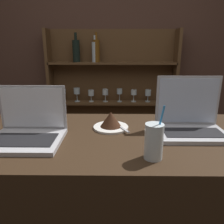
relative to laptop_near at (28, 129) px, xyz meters
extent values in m
cube|color=#4C3328|center=(0.34, 1.50, 0.22)|extent=(7.00, 0.06, 2.70)
cube|color=brown|center=(-0.29, 1.38, -0.31)|extent=(0.03, 0.18, 1.64)
cube|color=brown|center=(0.99, 1.38, -0.31)|extent=(0.03, 0.18, 1.64)
cube|color=brown|center=(0.35, 1.46, -0.31)|extent=(1.32, 0.02, 1.64)
cube|color=brown|center=(0.35, 1.38, -0.64)|extent=(1.28, 0.18, 0.02)
cube|color=brown|center=(0.35, 1.38, -0.23)|extent=(1.28, 0.18, 0.02)
cube|color=brown|center=(0.35, 1.38, 0.18)|extent=(1.28, 0.18, 0.02)
cylinder|color=silver|center=(-0.17, 1.38, -0.22)|extent=(0.06, 0.06, 0.01)
cylinder|color=silver|center=(-0.17, 1.38, -0.18)|extent=(0.01, 0.01, 0.07)
cylinder|color=silver|center=(-0.17, 1.38, -0.11)|extent=(0.06, 0.06, 0.05)
cylinder|color=silver|center=(-0.02, 1.38, -0.22)|extent=(0.06, 0.06, 0.01)
cylinder|color=silver|center=(-0.02, 1.38, -0.18)|extent=(0.01, 0.01, 0.08)
cylinder|color=silver|center=(-0.02, 1.38, -0.11)|extent=(0.06, 0.06, 0.06)
cylinder|color=silver|center=(0.13, 1.38, -0.22)|extent=(0.05, 0.05, 0.01)
cylinder|color=silver|center=(0.13, 1.38, -0.19)|extent=(0.01, 0.01, 0.06)
cylinder|color=silver|center=(0.13, 1.38, -0.13)|extent=(0.06, 0.06, 0.06)
cylinder|color=silver|center=(0.27, 1.38, -0.22)|extent=(0.05, 0.05, 0.01)
cylinder|color=silver|center=(0.27, 1.38, -0.18)|extent=(0.01, 0.01, 0.07)
cylinder|color=silver|center=(0.27, 1.38, -0.12)|extent=(0.06, 0.06, 0.06)
cylinder|color=silver|center=(0.42, 1.38, -0.22)|extent=(0.05, 0.05, 0.01)
cylinder|color=silver|center=(0.42, 1.38, -0.18)|extent=(0.01, 0.01, 0.08)
cylinder|color=silver|center=(0.42, 1.38, -0.11)|extent=(0.06, 0.06, 0.06)
cylinder|color=silver|center=(0.57, 1.38, -0.22)|extent=(0.06, 0.06, 0.01)
cylinder|color=silver|center=(0.57, 1.38, -0.18)|extent=(0.01, 0.01, 0.07)
cylinder|color=silver|center=(0.57, 1.38, -0.12)|extent=(0.06, 0.06, 0.05)
cylinder|color=silver|center=(0.72, 1.38, -0.22)|extent=(0.05, 0.05, 0.01)
cylinder|color=silver|center=(0.72, 1.38, -0.18)|extent=(0.01, 0.01, 0.06)
cylinder|color=silver|center=(0.72, 1.38, -0.12)|extent=(0.06, 0.06, 0.06)
cylinder|color=silver|center=(0.87, 1.38, -0.22)|extent=(0.06, 0.06, 0.01)
cylinder|color=silver|center=(0.87, 1.38, -0.18)|extent=(0.01, 0.01, 0.07)
cylinder|color=silver|center=(0.87, 1.38, -0.12)|extent=(0.07, 0.07, 0.05)
cylinder|color=black|center=(-0.01, 1.38, 0.30)|extent=(0.07, 0.07, 0.21)
cylinder|color=black|center=(-0.01, 1.38, 0.44)|extent=(0.03, 0.03, 0.07)
cylinder|color=#B2C1C6|center=(0.18, 1.38, 0.29)|extent=(0.06, 0.06, 0.19)
cylinder|color=#B2C1C6|center=(0.18, 1.38, 0.41)|extent=(0.02, 0.02, 0.06)
cylinder|color=brown|center=(0.19, 1.38, 0.30)|extent=(0.06, 0.06, 0.21)
cylinder|color=brown|center=(0.19, 1.38, 0.44)|extent=(0.02, 0.02, 0.07)
cube|color=#ADADB2|center=(0.00, -0.04, -0.04)|extent=(0.30, 0.25, 0.02)
cube|color=black|center=(0.00, -0.05, -0.03)|extent=(0.26, 0.14, 0.00)
cube|color=#ADADB2|center=(0.00, 0.08, 0.07)|extent=(0.30, 0.00, 0.20)
cube|color=white|center=(0.00, 0.08, 0.07)|extent=(0.28, 0.01, 0.18)
cube|color=#ADADB2|center=(0.72, 0.05, -0.04)|extent=(0.30, 0.21, 0.02)
cube|color=black|center=(0.72, 0.04, -0.03)|extent=(0.26, 0.11, 0.00)
cube|color=#ADADB2|center=(0.72, 0.15, 0.09)|extent=(0.30, 0.00, 0.24)
cube|color=silver|center=(0.72, 0.15, 0.09)|extent=(0.28, 0.01, 0.21)
cylinder|color=silver|center=(0.35, 0.14, -0.04)|extent=(0.17, 0.17, 0.01)
cone|color=#381E11|center=(0.35, 0.14, 0.00)|extent=(0.10, 0.10, 0.07)
cube|color=#B7B7BC|center=(0.40, 0.12, -0.03)|extent=(0.08, 0.16, 0.00)
cylinder|color=silver|center=(0.51, -0.16, 0.02)|extent=(0.07, 0.07, 0.13)
cylinder|color=#338CD8|center=(0.52, -0.16, 0.05)|extent=(0.04, 0.01, 0.20)
camera|label=1|loc=(0.37, -0.87, 0.34)|focal=35.00mm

